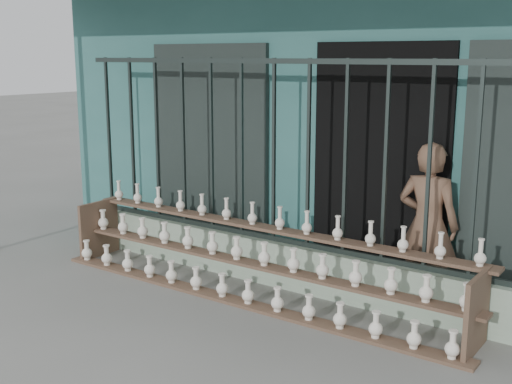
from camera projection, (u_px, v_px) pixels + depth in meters
The scene contains 6 objects.
ground at pixel (189, 326), 5.50m from camera, with size 60.00×60.00×0.00m, color slate.
workshop_building at pixel (396, 105), 8.54m from camera, with size 7.40×6.60×3.21m.
parapet_wall at pixel (273, 262), 6.49m from camera, with size 5.00×0.20×0.45m, color #A7C1A5.
security_fence at pixel (274, 152), 6.26m from camera, with size 5.00×0.04×1.80m.
shelf_rack at pixel (250, 259), 6.13m from camera, with size 4.50×0.68×0.85m.
elderly_woman at pixel (428, 225), 5.81m from camera, with size 0.56×0.37×1.53m, color brown.
Camera 1 is at (3.45, -3.86, 2.27)m, focal length 45.00 mm.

